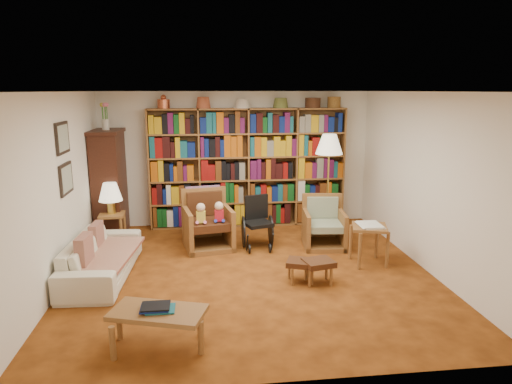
{
  "coord_description": "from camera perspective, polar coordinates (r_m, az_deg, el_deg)",
  "views": [
    {
      "loc": [
        -0.64,
        -6.0,
        2.52
      ],
      "look_at": [
        0.14,
        0.6,
        1.03
      ],
      "focal_mm": 32.0,
      "sensor_mm": 36.0,
      "label": 1
    }
  ],
  "objects": [
    {
      "name": "floor_lamp",
      "position": [
        8.01,
        9.12,
        5.41
      ],
      "size": [
        0.47,
        0.47,
        1.78
      ],
      "color": "gold",
      "rests_on": "floor"
    },
    {
      "name": "framed_pictures",
      "position": [
        6.63,
        -22.84,
        3.88
      ],
      "size": [
        0.03,
        0.52,
        0.97
      ],
      "color": "black",
      "rests_on": "wall_left"
    },
    {
      "name": "bookshelf",
      "position": [
        8.48,
        -0.99,
        3.48
      ],
      "size": [
        3.6,
        0.3,
        2.42
      ],
      "color": "brown",
      "rests_on": "floor"
    },
    {
      "name": "wheelchair",
      "position": [
        7.47,
        0.15,
        -3.99
      ],
      "size": [
        0.51,
        0.67,
        0.84
      ],
      "color": "black",
      "rests_on": "floor"
    },
    {
      "name": "wall_right",
      "position": [
        6.89,
        20.49,
        1.21
      ],
      "size": [
        0.0,
        5.0,
        5.0
      ],
      "primitive_type": "plane",
      "rotation": [
        1.57,
        0.0,
        -1.57
      ],
      "color": "white",
      "rests_on": "floor"
    },
    {
      "name": "table_lamp",
      "position": [
        7.8,
        -17.76,
        -0.11
      ],
      "size": [
        0.38,
        0.38,
        0.52
      ],
      "color": "gold",
      "rests_on": "side_table_lamp"
    },
    {
      "name": "armchair_sage",
      "position": [
        7.63,
        8.34,
        -4.29
      ],
      "size": [
        0.73,
        0.75,
        0.83
      ],
      "color": "brown",
      "rests_on": "floor"
    },
    {
      "name": "side_table_lamp",
      "position": [
        7.92,
        -17.52,
        -3.54
      ],
      "size": [
        0.43,
        0.43,
        0.53
      ],
      "color": "brown",
      "rests_on": "floor"
    },
    {
      "name": "footstool_a",
      "position": [
        6.19,
        5.6,
        -8.97
      ],
      "size": [
        0.44,
        0.41,
        0.3
      ],
      "color": "#472713",
      "rests_on": "floor"
    },
    {
      "name": "wall_front",
      "position": [
        3.78,
        3.43,
        -7.01
      ],
      "size": [
        5.0,
        0.0,
        5.0
      ],
      "primitive_type": "plane",
      "rotation": [
        -1.57,
        0.0,
        0.0
      ],
      "color": "white",
      "rests_on": "floor"
    },
    {
      "name": "sofa",
      "position": [
        6.66,
        -18.72,
        -7.75
      ],
      "size": [
        1.92,
        0.84,
        0.55
      ],
      "primitive_type": "imported",
      "rotation": [
        0.0,
        0.0,
        1.52
      ],
      "color": "beige",
      "rests_on": "floor"
    },
    {
      "name": "curio_cabinet",
      "position": [
        8.31,
        -17.83,
        1.16
      ],
      "size": [
        0.5,
        0.95,
        2.4
      ],
      "color": "#3B1C10",
      "rests_on": "floor"
    },
    {
      "name": "sofa_throw",
      "position": [
        6.64,
        -18.31,
        -7.55
      ],
      "size": [
        0.91,
        1.48,
        0.04
      ],
      "primitive_type": "cube",
      "rotation": [
        0.0,
        0.0,
        -0.12
      ],
      "color": "beige",
      "rests_on": "sofa"
    },
    {
      "name": "armchair_leather",
      "position": [
        7.53,
        -6.02,
        -3.89
      ],
      "size": [
        0.88,
        0.91,
        0.95
      ],
      "color": "brown",
      "rests_on": "floor"
    },
    {
      "name": "side_table_papers",
      "position": [
        6.9,
        13.97,
        -4.92
      ],
      "size": [
        0.6,
        0.6,
        0.61
      ],
      "color": "brown",
      "rests_on": "floor"
    },
    {
      "name": "cushion_right",
      "position": [
        6.31,
        -20.63,
        -7.35
      ],
      "size": [
        0.15,
        0.41,
        0.4
      ],
      "primitive_type": "cube",
      "rotation": [
        0.0,
        0.0,
        -0.06
      ],
      "color": "maroon",
      "rests_on": "sofa"
    },
    {
      "name": "wall_left",
      "position": [
        6.41,
        -23.46,
        0.15
      ],
      "size": [
        0.0,
        5.0,
        5.0
      ],
      "primitive_type": "plane",
      "rotation": [
        1.57,
        0.0,
        1.57
      ],
      "color": "white",
      "rests_on": "floor"
    },
    {
      "name": "footstool_b",
      "position": [
        6.17,
        7.83,
        -8.96
      ],
      "size": [
        0.44,
        0.4,
        0.32
      ],
      "color": "#472713",
      "rests_on": "floor"
    },
    {
      "name": "coffee_table",
      "position": [
        4.77,
        -12.14,
        -14.8
      ],
      "size": [
        1.02,
        0.72,
        0.45
      ],
      "color": "brown",
      "rests_on": "floor"
    },
    {
      "name": "floor",
      "position": [
        6.54,
        -0.62,
        -10.02
      ],
      "size": [
        5.0,
        5.0,
        0.0
      ],
      "primitive_type": "plane",
      "color": "#944B16",
      "rests_on": "ground"
    },
    {
      "name": "ceiling",
      "position": [
        6.04,
        -0.68,
        12.44
      ],
      "size": [
        5.0,
        5.0,
        0.0
      ],
      "primitive_type": "plane",
      "rotation": [
        3.14,
        0.0,
        0.0
      ],
      "color": "white",
      "rests_on": "wall_back"
    },
    {
      "name": "cushion_left",
      "position": [
        6.96,
        -19.29,
        -5.4
      ],
      "size": [
        0.14,
        0.37,
        0.36
      ],
      "primitive_type": "cube",
      "rotation": [
        0.0,
        0.0,
        -0.08
      ],
      "color": "maroon",
      "rests_on": "sofa"
    },
    {
      "name": "wall_back",
      "position": [
        8.62,
        -2.43,
        4.15
      ],
      "size": [
        5.0,
        0.0,
        5.0
      ],
      "primitive_type": "plane",
      "rotation": [
        1.57,
        0.0,
        0.0
      ],
      "color": "white",
      "rests_on": "floor"
    }
  ]
}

